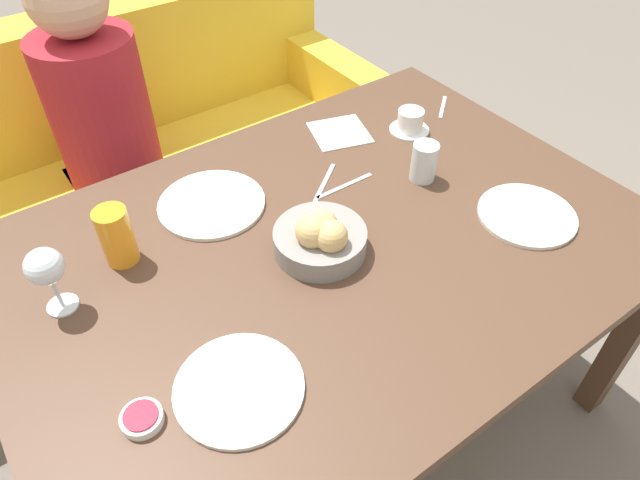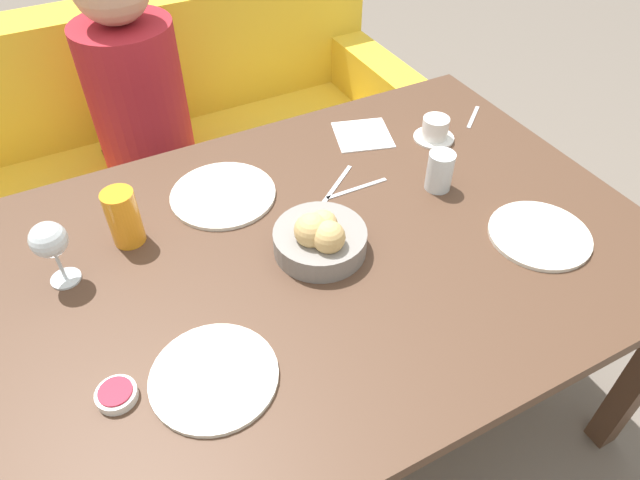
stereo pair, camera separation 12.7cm
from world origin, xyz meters
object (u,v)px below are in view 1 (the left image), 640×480
napkin (340,133)px  plate_far_center (212,204)px  knife_silver (324,183)px  fork_silver (345,186)px  couch (132,178)px  wine_glass (45,269)px  bread_basket (321,238)px  jam_bowl_berry (142,418)px  plate_near_right (527,215)px  spoon_coffee (443,107)px  coffee_cup (410,122)px  seated_person (116,162)px  water_tumbler (424,162)px  plate_near_left (239,388)px  juice_glass (116,236)px

napkin → plate_far_center: bearing=-170.8°
knife_silver → fork_silver: bearing=-46.6°
couch → wine_glass: (-0.41, -0.89, 0.52)m
bread_basket → jam_bowl_berry: (-0.49, -0.16, -0.03)m
fork_silver → knife_silver: bearing=133.4°
plate_near_right → knife_silver: size_ratio=1.63×
bread_basket → spoon_coffee: (0.67, 0.29, -0.04)m
plate_near_right → knife_silver: 0.50m
bread_basket → napkin: bread_basket is taller
coffee_cup → jam_bowl_berry: bearing=-157.3°
spoon_coffee → napkin: (-0.34, 0.07, 0.00)m
couch → bread_basket: size_ratio=8.78×
wine_glass → spoon_coffee: bearing=5.3°
seated_person → coffee_cup: bearing=-44.4°
wine_glass → bread_basket: bearing=-18.9°
water_tumbler → knife_silver: (-0.22, 0.13, -0.05)m
seated_person → bread_basket: bearing=-78.8°
plate_far_center → knife_silver: 0.29m
plate_near_left → bread_basket: bearing=31.8°
seated_person → spoon_coffee: 1.08m
juice_glass → spoon_coffee: juice_glass is taller
plate_near_left → napkin: size_ratio=1.24×
water_tumbler → coffee_cup: 0.22m
wine_glass → plate_near_right: bearing=-20.4°
couch → coffee_cup: 1.11m
bread_basket → plate_far_center: (-0.12, 0.29, -0.04)m
water_tumbler → wine_glass: (-0.90, 0.11, 0.06)m
jam_bowl_berry → knife_silver: jam_bowl_berry is taller
couch → fork_silver: 1.05m
water_tumbler → wine_glass: size_ratio=0.65×
couch → water_tumbler: couch is taller
water_tumbler → plate_far_center: bearing=156.2°
knife_silver → napkin: 0.24m
plate_near_right → jam_bowl_berry: bearing=178.1°
plate_far_center → coffee_cup: size_ratio=2.30×
plate_near_right → fork_silver: plate_near_right is taller
couch → wine_glass: 1.11m
plate_far_center → fork_silver: bearing=-22.7°
couch → plate_near_right: couch is taller
jam_bowl_berry → knife_silver: 0.74m
knife_silver → napkin: bearing=43.3°
juice_glass → spoon_coffee: size_ratio=1.28×
seated_person → napkin: seated_person is taller
juice_glass → fork_silver: bearing=-8.2°
plate_near_right → wine_glass: size_ratio=1.50×
seated_person → water_tumbler: size_ratio=11.34×
wine_glass → jam_bowl_berry: wine_glass is taller
water_tumbler → couch: bearing=115.7°
wine_glass → couch: bearing=65.2°
bread_basket → plate_far_center: size_ratio=0.80×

